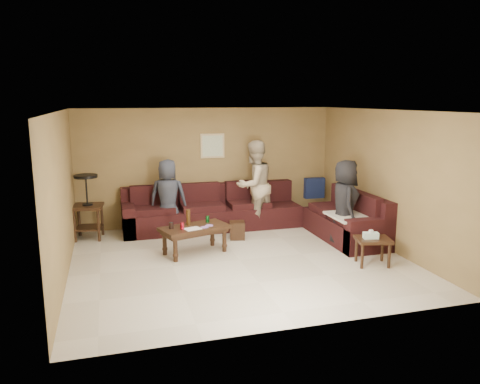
{
  "coord_description": "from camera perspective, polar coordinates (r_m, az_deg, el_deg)",
  "views": [
    {
      "loc": [
        -2.05,
        -7.26,
        2.68
      ],
      "look_at": [
        0.25,
        0.85,
        1.0
      ],
      "focal_mm": 35.0,
      "sensor_mm": 36.0,
      "label": 1
    }
  ],
  "objects": [
    {
      "name": "coffee_table",
      "position": [
        8.27,
        -5.58,
        -4.69
      ],
      "size": [
        1.3,
        0.92,
        0.77
      ],
      "rotation": [
        0.0,
        0.0,
        0.31
      ],
      "color": "#311C10",
      "rests_on": "ground"
    },
    {
      "name": "person_middle",
      "position": [
        9.71,
        1.75,
        0.85
      ],
      "size": [
        1.11,
        1.02,
        1.85
      ],
      "primitive_type": "imported",
      "rotation": [
        0.0,
        0.0,
        3.59
      ],
      "color": "tan",
      "rests_on": "ground"
    },
    {
      "name": "waste_bin",
      "position": [
        9.13,
        -0.35,
        -4.68
      ],
      "size": [
        0.34,
        0.34,
        0.34
      ],
      "primitive_type": "cube",
      "rotation": [
        0.0,
        0.0,
        -0.22
      ],
      "color": "#311C10",
      "rests_on": "ground"
    },
    {
      "name": "person_left",
      "position": [
        9.42,
        -8.76,
        -0.62
      ],
      "size": [
        0.85,
        0.67,
        1.52
      ],
      "primitive_type": "imported",
      "rotation": [
        0.0,
        0.0,
        2.86
      ],
      "color": "#2A2E3A",
      "rests_on": "ground"
    },
    {
      "name": "sectional_sofa",
      "position": [
        9.53,
        2.17,
        -3.04
      ],
      "size": [
        4.65,
        2.9,
        0.97
      ],
      "color": "black",
      "rests_on": "ground"
    },
    {
      "name": "side_table_right",
      "position": [
        7.97,
        15.87,
        -5.85
      ],
      "size": [
        0.64,
        0.57,
        0.6
      ],
      "rotation": [
        0.0,
        0.0,
        -0.24
      ],
      "color": "#311C10",
      "rests_on": "ground"
    },
    {
      "name": "person_right",
      "position": [
        8.79,
        12.65,
        -1.35
      ],
      "size": [
        0.69,
        0.88,
        1.6
      ],
      "primitive_type": "imported",
      "rotation": [
        0.0,
        0.0,
        1.32
      ],
      "color": "black",
      "rests_on": "ground"
    },
    {
      "name": "room",
      "position": [
        7.62,
        -0.06,
        3.58
      ],
      "size": [
        5.6,
        5.5,
        2.5
      ],
      "color": "beige",
      "rests_on": "ground"
    },
    {
      "name": "wall_art",
      "position": [
        10.02,
        -3.38,
        5.64
      ],
      "size": [
        0.52,
        0.04,
        0.52
      ],
      "color": "tan",
      "rests_on": "ground"
    },
    {
      "name": "end_table_left",
      "position": [
        9.5,
        -18.09,
        -1.58
      ],
      "size": [
        0.63,
        0.63,
        1.26
      ],
      "rotation": [
        0.0,
        0.0,
        -0.14
      ],
      "color": "#311C10",
      "rests_on": "ground"
    }
  ]
}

